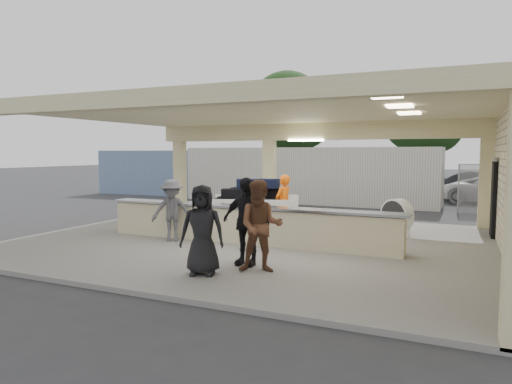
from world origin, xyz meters
The scene contains 16 objects.
ground centered at (0.00, 0.00, 0.00)m, with size 120.00×120.00×0.00m, color #2C2C2F.
pavilion centered at (0.21, 0.66, 1.35)m, with size 12.01×10.00×3.55m.
baggage_counter centered at (0.00, -0.50, 0.59)m, with size 8.20×0.58×0.98m.
luggage_cart centered at (-0.64, 1.40, 0.94)m, with size 3.05×2.42×1.55m.
drum_fan centered at (3.48, 2.14, 0.67)m, with size 0.97×0.81×1.06m.
baggage_handler centered at (0.39, 1.26, 0.95)m, with size 0.62×0.34×1.71m, color #FF640D.
passenger_a centered at (1.54, -2.97, 1.01)m, with size 0.89×0.39×1.82m, color brown.
passenger_b centered at (1.03, -2.59, 1.02)m, with size 1.08×0.39×1.85m, color black.
passenger_c centered at (-1.88, -1.06, 0.92)m, with size 1.06×0.37×1.64m, color #4E4D52.
passenger_d centered at (0.58, -3.61, 0.97)m, with size 0.85×0.35×1.74m, color black.
car_white_a centered at (6.74, 13.02, 0.66)m, with size 2.19×4.62×1.32m, color silver.
car_dark centered at (6.19, 14.47, 0.74)m, with size 1.57×4.45×1.48m, color black.
container_white centered at (-1.83, 10.43, 1.34)m, with size 12.39×2.48×2.69m, color silver.
container_blue centered at (-9.82, 11.14, 1.28)m, with size 9.83×2.36×2.56m, color #6983A8.
tree_left centered at (-7.68, 24.16, 5.59)m, with size 6.60×6.30×9.00m.
tree_mid centered at (2.32, 26.16, 4.96)m, with size 6.00×5.60×8.00m.
Camera 1 is at (5.10, -11.08, 2.46)m, focal length 32.00 mm.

